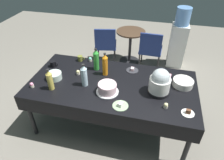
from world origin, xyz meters
TOP-DOWN VIEW (x-y plane):
  - ground at (0.00, 0.00)m, footprint 9.00×9.00m
  - potluck_table at (0.00, 0.00)m, footprint 2.20×1.10m
  - frosted_layer_cake at (-0.01, -0.20)m, footprint 0.28×0.28m
  - slow_cooker at (0.60, -0.06)m, footprint 0.27×0.27m
  - glass_salad_bowl at (-0.78, -0.09)m, footprint 0.20×0.20m
  - ceramic_snack_bowl at (0.90, 0.17)m, footprint 0.26×0.26m
  - dessert_plate_sage at (0.20, -0.40)m, footprint 0.19×0.19m
  - dessert_plate_charcoal at (0.21, 0.36)m, footprint 0.17×0.17m
  - dessert_plate_white at (0.94, -0.34)m, footprint 0.14×0.14m
  - cupcake_mint at (-0.98, -0.32)m, footprint 0.05×0.05m
  - cupcake_vanilla at (0.70, -0.31)m, footprint 0.05×0.05m
  - cupcake_cocoa at (-0.46, 0.47)m, footprint 0.05×0.05m
  - cupcake_rose at (-0.51, 0.09)m, footprint 0.05×0.05m
  - cupcake_lemon at (-0.46, 0.18)m, footprint 0.05×0.05m
  - soda_bottle_ginger_ale at (-0.72, -0.30)m, footprint 0.07×0.07m
  - soda_bottle_water at (-0.33, -0.12)m, footprint 0.08×0.08m
  - soda_bottle_orange_juice at (-0.14, 0.18)m, footprint 0.07×0.07m
  - soda_bottle_lime_soda at (-0.30, 0.28)m, footprint 0.08×0.08m
  - coffee_mug_black at (-0.94, 0.19)m, footprint 0.12×0.08m
  - coffee_mug_olive at (-0.61, 0.44)m, footprint 0.11×0.08m
  - paper_napkin_stack at (0.69, 0.31)m, footprint 0.16×0.16m
  - maroon_chair_left at (-0.53, 1.63)m, footprint 0.52×0.52m
  - maroon_chair_right at (0.40, 1.63)m, footprint 0.46×0.46m
  - round_cafe_table at (-0.05, 1.85)m, footprint 0.60×0.60m
  - water_cooler at (0.92, 1.96)m, footprint 0.32×0.32m

SIDE VIEW (x-z plane):
  - ground at x=0.00m, z-range 0.00..0.00m
  - maroon_chair_left at x=-0.53m, z-range 0.07..0.92m
  - maroon_chair_right at x=0.40m, z-range 0.07..0.92m
  - round_cafe_table at x=-0.05m, z-range 0.14..0.86m
  - water_cooler at x=0.92m, z-range -0.03..1.21m
  - potluck_table at x=0.00m, z-range 0.31..1.06m
  - dessert_plate_charcoal at x=0.21m, z-range 0.74..0.78m
  - dessert_plate_sage at x=0.20m, z-range 0.74..0.79m
  - paper_napkin_stack at x=0.69m, z-range 0.75..0.77m
  - dessert_plate_white at x=0.94m, z-range 0.74..0.79m
  - cupcake_mint at x=-0.98m, z-range 0.75..0.82m
  - cupcake_vanilla at x=0.70m, z-range 0.75..0.82m
  - cupcake_cocoa at x=-0.46m, z-range 0.75..0.82m
  - cupcake_rose at x=-0.51m, z-range 0.75..0.82m
  - cupcake_lemon at x=-0.46m, z-range 0.75..0.82m
  - coffee_mug_olive at x=-0.61m, z-range 0.75..0.83m
  - ceramic_snack_bowl at x=0.90m, z-range 0.75..0.84m
  - coffee_mug_black at x=-0.94m, z-range 0.75..0.84m
  - glass_salad_bowl at x=-0.78m, z-range 0.75..0.84m
  - frosted_layer_cake at x=-0.01m, z-range 0.75..0.88m
  - soda_bottle_ginger_ale at x=-0.72m, z-range 0.74..1.03m
  - soda_bottle_water at x=-0.33m, z-range 0.74..1.05m
  - soda_bottle_lime_soda at x=-0.30m, z-range 0.74..1.07m
  - soda_bottle_orange_juice at x=-0.14m, z-range 0.74..1.07m
  - slow_cooker at x=0.60m, z-range 0.74..1.08m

